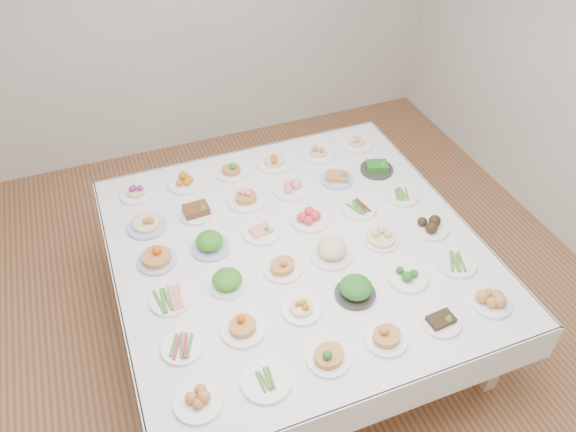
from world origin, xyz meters
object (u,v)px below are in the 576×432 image
object	(u,v)px
display_table	(296,252)
dish_18	(156,254)
dish_0	(198,398)
dish_35	(356,140)

from	to	relation	value
display_table	dish_18	distance (m)	0.90
display_table	dish_0	size ratio (longest dim) A/B	9.40
dish_18	dish_35	xyz separation A→B (m)	(1.74, 0.71, -0.02)
dish_0	dish_18	world-z (taller)	dish_18
display_table	dish_18	size ratio (longest dim) A/B	8.69
dish_0	dish_35	distance (m)	2.47
dish_18	dish_35	world-z (taller)	dish_18
dish_0	dish_18	distance (m)	1.04
dish_18	display_table	bearing A→B (deg)	-11.31
display_table	dish_35	distance (m)	1.24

